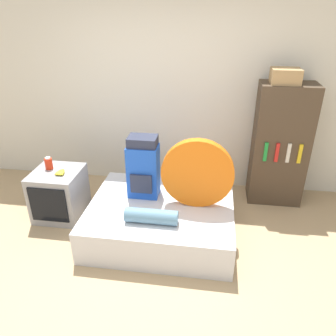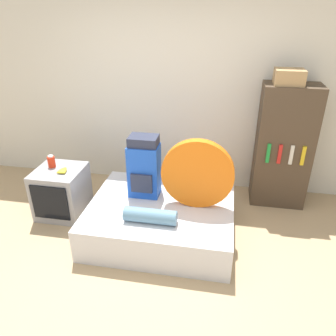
{
  "view_description": "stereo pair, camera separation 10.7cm",
  "coord_description": "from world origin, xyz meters",
  "px_view_note": "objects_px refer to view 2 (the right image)",
  "views": [
    {
      "loc": [
        0.55,
        -2.25,
        2.35
      ],
      "look_at": [
        0.12,
        0.72,
        0.83
      ],
      "focal_mm": 35.0,
      "sensor_mm": 36.0,
      "label": 1
    },
    {
      "loc": [
        0.65,
        -2.23,
        2.35
      ],
      "look_at": [
        0.12,
        0.72,
        0.83
      ],
      "focal_mm": 35.0,
      "sensor_mm": 36.0,
      "label": 2
    }
  ],
  "objects_px": {
    "backpack": "(144,167)",
    "canister": "(51,162)",
    "cardboard_box": "(289,77)",
    "bookshelf": "(283,147)",
    "television": "(62,192)",
    "tent_bag": "(198,174)",
    "sleeping_roll": "(150,216)"
  },
  "relations": [
    {
      "from": "canister",
      "to": "tent_bag",
      "type": "bearing_deg",
      "value": -6.23
    },
    {
      "from": "television",
      "to": "cardboard_box",
      "type": "xyz_separation_m",
      "value": [
        2.55,
        0.74,
        1.32
      ]
    },
    {
      "from": "cardboard_box",
      "to": "bookshelf",
      "type": "bearing_deg",
      "value": 23.56
    },
    {
      "from": "tent_bag",
      "to": "canister",
      "type": "distance_m",
      "value": 1.77
    },
    {
      "from": "sleeping_roll",
      "to": "television",
      "type": "height_order",
      "value": "television"
    },
    {
      "from": "canister",
      "to": "bookshelf",
      "type": "relative_size",
      "value": 0.1
    },
    {
      "from": "backpack",
      "to": "bookshelf",
      "type": "xyz_separation_m",
      "value": [
        1.58,
        0.76,
        0.05
      ]
    },
    {
      "from": "television",
      "to": "bookshelf",
      "type": "relative_size",
      "value": 0.39
    },
    {
      "from": "canister",
      "to": "bookshelf",
      "type": "xyz_separation_m",
      "value": [
        2.73,
        0.7,
        0.1
      ]
    },
    {
      "from": "canister",
      "to": "cardboard_box",
      "type": "xyz_separation_m",
      "value": [
        2.66,
        0.67,
        0.95
      ]
    },
    {
      "from": "canister",
      "to": "television",
      "type": "bearing_deg",
      "value": -31.9
    },
    {
      "from": "tent_bag",
      "to": "cardboard_box",
      "type": "relative_size",
      "value": 2.38
    },
    {
      "from": "sleeping_roll",
      "to": "canister",
      "type": "xyz_separation_m",
      "value": [
        -1.34,
        0.59,
        0.21
      ]
    },
    {
      "from": "tent_bag",
      "to": "television",
      "type": "distance_m",
      "value": 1.72
    },
    {
      "from": "sleeping_roll",
      "to": "cardboard_box",
      "type": "xyz_separation_m",
      "value": [
        1.32,
        1.26,
        1.16
      ]
    },
    {
      "from": "tent_bag",
      "to": "television",
      "type": "relative_size",
      "value": 1.28
    },
    {
      "from": "canister",
      "to": "cardboard_box",
      "type": "distance_m",
      "value": 2.9
    },
    {
      "from": "sleeping_roll",
      "to": "bookshelf",
      "type": "height_order",
      "value": "bookshelf"
    },
    {
      "from": "canister",
      "to": "bookshelf",
      "type": "distance_m",
      "value": 2.82
    },
    {
      "from": "backpack",
      "to": "canister",
      "type": "relative_size",
      "value": 4.74
    },
    {
      "from": "backpack",
      "to": "tent_bag",
      "type": "bearing_deg",
      "value": -12.24
    },
    {
      "from": "backpack",
      "to": "television",
      "type": "relative_size",
      "value": 1.18
    },
    {
      "from": "sleeping_roll",
      "to": "bookshelf",
      "type": "distance_m",
      "value": 1.92
    },
    {
      "from": "sleeping_roll",
      "to": "television",
      "type": "xyz_separation_m",
      "value": [
        -1.23,
        0.52,
        -0.16
      ]
    },
    {
      "from": "tent_bag",
      "to": "sleeping_roll",
      "type": "distance_m",
      "value": 0.65
    },
    {
      "from": "canister",
      "to": "sleeping_roll",
      "type": "bearing_deg",
      "value": -23.65
    },
    {
      "from": "sleeping_roll",
      "to": "canister",
      "type": "relative_size",
      "value": 3.58
    },
    {
      "from": "backpack",
      "to": "television",
      "type": "bearing_deg",
      "value": -179.75
    },
    {
      "from": "television",
      "to": "cardboard_box",
      "type": "height_order",
      "value": "cardboard_box"
    },
    {
      "from": "backpack",
      "to": "sleeping_roll",
      "type": "bearing_deg",
      "value": -70.57
    },
    {
      "from": "television",
      "to": "canister",
      "type": "bearing_deg",
      "value": 148.1
    },
    {
      "from": "backpack",
      "to": "bookshelf",
      "type": "distance_m",
      "value": 1.75
    }
  ]
}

